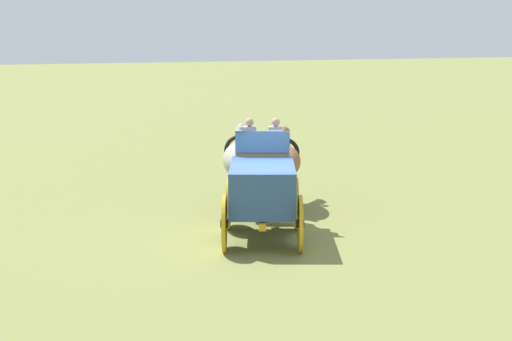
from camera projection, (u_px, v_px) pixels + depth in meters
ground_plane at (262, 240)px, 19.00m from camera, size 220.00×220.00×0.00m
show_wagon at (262, 187)px, 18.93m from camera, size 5.56×3.06×2.79m
draft_horse_near at (240, 160)px, 22.36m from camera, size 3.08×1.75×2.22m
draft_horse_off at (285, 162)px, 22.38m from camera, size 2.93×1.66×2.16m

